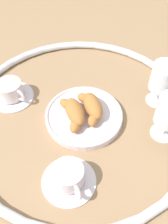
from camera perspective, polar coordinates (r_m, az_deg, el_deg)
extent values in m
plane|color=#997551|center=(0.78, -0.98, -0.74)|extent=(2.20, 2.20, 0.00)
torus|color=silver|center=(0.77, -0.99, -0.18)|extent=(0.69, 0.69, 0.02)
cylinder|color=silver|center=(0.76, 0.00, -0.98)|extent=(0.23, 0.23, 0.02)
torus|color=silver|center=(0.75, 0.00, -0.53)|extent=(0.23, 0.23, 0.01)
ellipsoid|color=#AD6B33|center=(0.74, 1.95, 1.38)|extent=(0.11, 0.09, 0.04)
ellipsoid|color=#AD6B33|center=(0.77, -0.01, 3.04)|extent=(0.05, 0.03, 0.03)
ellipsoid|color=#AD6B33|center=(0.72, 2.03, -1.70)|extent=(0.04, 0.05, 0.03)
ellipsoid|color=#AD6B33|center=(0.73, -1.99, 0.09)|extent=(0.11, 0.09, 0.04)
ellipsoid|color=#AD6B33|center=(0.76, -3.90, 1.79)|extent=(0.05, 0.03, 0.03)
ellipsoid|color=#AD6B33|center=(0.71, -1.94, -3.09)|extent=(0.05, 0.05, 0.03)
cylinder|color=silver|center=(0.66, -3.33, -14.88)|extent=(0.14, 0.14, 0.01)
cylinder|color=silver|center=(0.63, -3.46, -13.72)|extent=(0.08, 0.08, 0.05)
cylinder|color=#937A60|center=(0.61, -3.56, -12.82)|extent=(0.07, 0.07, 0.01)
torus|color=silver|center=(0.61, -1.55, -16.96)|extent=(0.04, 0.02, 0.04)
cylinder|color=silver|center=(0.85, -15.51, 3.33)|extent=(0.14, 0.14, 0.01)
cylinder|color=silver|center=(0.83, -15.94, 4.76)|extent=(0.08, 0.08, 0.05)
cylinder|color=brown|center=(0.82, -16.27, 5.84)|extent=(0.07, 0.07, 0.01)
torus|color=silver|center=(0.80, -13.86, 3.55)|extent=(0.04, 0.01, 0.04)
cylinder|color=white|center=(0.77, 16.80, -4.38)|extent=(0.07, 0.07, 0.01)
cylinder|color=white|center=(0.75, 17.32, -3.04)|extent=(0.01, 0.01, 0.05)
cylinder|color=white|center=(0.85, 15.65, 2.58)|extent=(0.07, 0.07, 0.01)
cylinder|color=white|center=(0.82, 16.09, 3.97)|extent=(0.01, 0.01, 0.05)
cylinder|color=white|center=(0.78, 17.15, 7.39)|extent=(0.08, 0.08, 0.08)
cylinder|color=gold|center=(0.79, 16.91, 6.61)|extent=(0.07, 0.07, 0.05)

